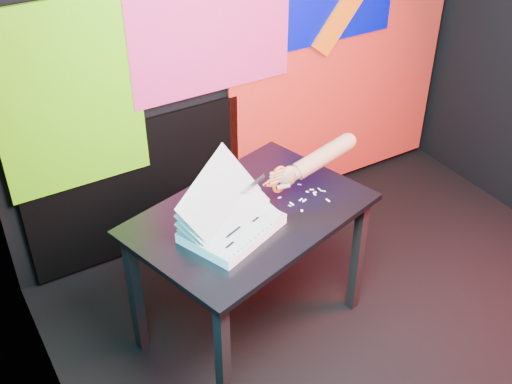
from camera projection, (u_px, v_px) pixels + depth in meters
room at (447, 127)px, 2.43m from camera, size 3.01×3.01×2.71m
backdrop at (261, 77)px, 3.71m from camera, size 2.88×0.05×2.08m
work_table at (250, 229)px, 3.04m from camera, size 1.25×0.99×0.75m
printout_stack at (231, 226)px, 2.84m from camera, size 0.52×0.43×0.38m
scissors at (276, 181)px, 2.95m from camera, size 0.25×0.02×0.14m
hand_forearm at (317, 160)px, 3.04m from camera, size 0.49×0.10×0.17m
paper_clippings at (306, 197)px, 3.08m from camera, size 0.23×0.20×0.00m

